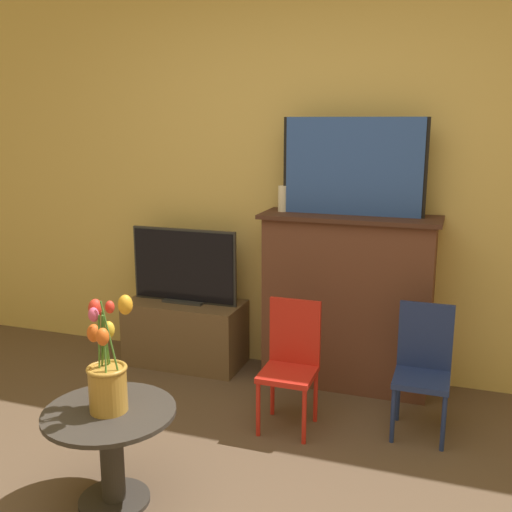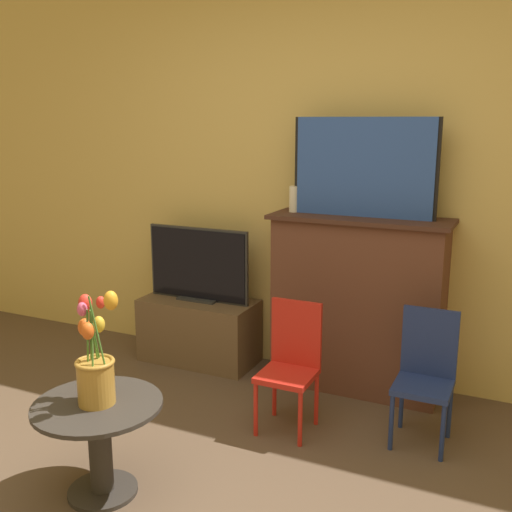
# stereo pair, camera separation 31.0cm
# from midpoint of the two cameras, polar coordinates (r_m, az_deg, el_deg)

# --- Properties ---
(wall_back) EXTENTS (8.00, 0.06, 2.70)m
(wall_back) POSITION_cam_midpoint_polar(r_m,az_deg,el_deg) (3.83, 3.99, 8.42)
(wall_back) COLOR #E0BC66
(wall_back) RESTS_ON ground
(fireplace_mantel) EXTENTS (1.08, 0.38, 1.09)m
(fireplace_mantel) POSITION_cam_midpoint_polar(r_m,az_deg,el_deg) (3.74, 6.38, -4.14)
(fireplace_mantel) COLOR brown
(fireplace_mantel) RESTS_ON ground
(painting) EXTENTS (0.85, 0.03, 0.58)m
(painting) POSITION_cam_midpoint_polar(r_m,az_deg,el_deg) (3.59, 6.78, 8.44)
(painting) COLOR black
(painting) RESTS_ON fireplace_mantel
(mantel_candle) EXTENTS (0.05, 0.05, 0.16)m
(mantel_candle) POSITION_cam_midpoint_polar(r_m,az_deg,el_deg) (3.72, 0.15, 5.47)
(mantel_candle) COLOR silver
(mantel_candle) RESTS_ON fireplace_mantel
(tv_stand) EXTENTS (0.79, 0.38, 0.44)m
(tv_stand) POSITION_cam_midpoint_polar(r_m,az_deg,el_deg) (4.17, -8.87, -7.26)
(tv_stand) COLOR brown
(tv_stand) RESTS_ON ground
(tv_monitor) EXTENTS (0.74, 0.12, 0.50)m
(tv_monitor) POSITION_cam_midpoint_polar(r_m,az_deg,el_deg) (4.04, -9.06, -1.06)
(tv_monitor) COLOR #2D2D2D
(tv_monitor) RESTS_ON tv_stand
(chair_red) EXTENTS (0.28, 0.28, 0.70)m
(chair_red) POSITION_cam_midpoint_polar(r_m,az_deg,el_deg) (3.28, 0.62, -9.78)
(chair_red) COLOR red
(chair_red) RESTS_ON ground
(chair_blue) EXTENTS (0.28, 0.28, 0.70)m
(chair_blue) POSITION_cam_midpoint_polar(r_m,az_deg,el_deg) (3.30, 13.03, -9.99)
(chair_blue) COLOR navy
(chair_blue) RESTS_ON ground
(side_table) EXTENTS (0.57, 0.57, 0.44)m
(side_table) POSITION_cam_midpoint_polar(r_m,az_deg,el_deg) (2.80, -16.89, -16.69)
(side_table) COLOR #332D28
(side_table) RESTS_ON ground
(vase_tulips) EXTENTS (0.25, 0.23, 0.52)m
(vase_tulips) POSITION_cam_midpoint_polar(r_m,az_deg,el_deg) (2.66, -17.32, -10.65)
(vase_tulips) COLOR #B78433
(vase_tulips) RESTS_ON side_table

